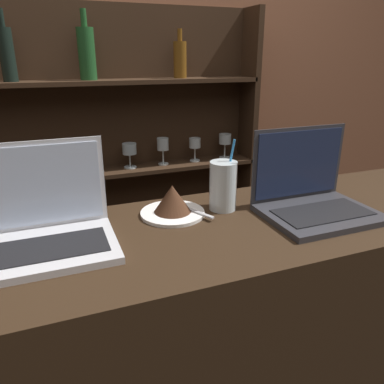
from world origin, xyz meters
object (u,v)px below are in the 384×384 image
(laptop_near, at_px, (47,225))
(laptop_far, at_px, (312,195))
(cake_plate, at_px, (173,203))
(water_glass, at_px, (223,186))

(laptop_near, relative_size, laptop_far, 0.97)
(laptop_far, bearing_deg, laptop_near, 175.20)
(laptop_near, height_order, cake_plate, laptop_near)
(laptop_far, height_order, cake_plate, laptop_far)
(laptop_near, bearing_deg, laptop_far, -4.80)
(laptop_far, bearing_deg, water_glass, 153.67)
(laptop_near, relative_size, water_glass, 1.46)
(cake_plate, xyz_separation_m, water_glass, (0.16, -0.01, 0.04))
(laptop_near, relative_size, cake_plate, 1.64)
(water_glass, bearing_deg, laptop_far, -26.33)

